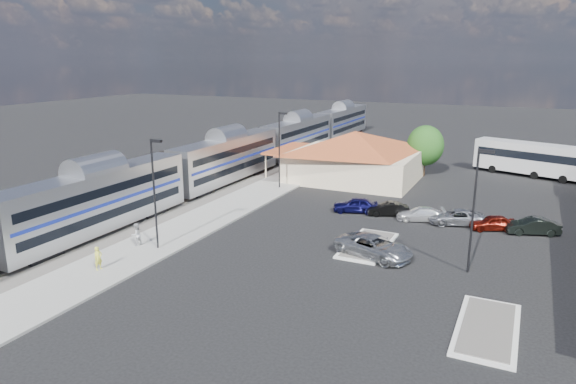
% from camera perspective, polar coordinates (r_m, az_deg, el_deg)
% --- Properties ---
extents(ground, '(280.00, 280.00, 0.00)m').
position_cam_1_polar(ground, '(42.13, 2.84, -6.08)').
color(ground, black).
rests_on(ground, ground).
extents(railbed, '(16.00, 100.00, 0.12)m').
position_cam_1_polar(railbed, '(59.08, -13.18, -0.28)').
color(railbed, '#4C4944').
rests_on(railbed, ground).
extents(platform, '(5.50, 92.00, 0.18)m').
position_cam_1_polar(platform, '(52.44, -6.79, -1.86)').
color(platform, gray).
rests_on(platform, ground).
extents(passenger_train, '(3.00, 104.00, 5.55)m').
position_cam_1_polar(passenger_train, '(63.04, -6.73, 3.56)').
color(passenger_train, silver).
rests_on(passenger_train, ground).
extents(freight_cars, '(2.80, 46.00, 4.00)m').
position_cam_1_polar(freight_cars, '(58.71, -17.10, 1.23)').
color(freight_cars, black).
rests_on(freight_cars, ground).
extents(station_depot, '(18.35, 12.24, 6.20)m').
position_cam_1_polar(station_depot, '(64.61, 7.35, 4.04)').
color(station_depot, '#C9B593').
rests_on(station_depot, ground).
extents(traffic_island_south, '(3.30, 7.50, 0.21)m').
position_cam_1_polar(traffic_island_south, '(42.64, 8.88, -5.84)').
color(traffic_island_south, silver).
rests_on(traffic_island_south, ground).
extents(traffic_island_north, '(3.30, 7.50, 0.21)m').
position_cam_1_polar(traffic_island_north, '(32.08, 21.26, -13.91)').
color(traffic_island_north, silver).
rests_on(traffic_island_north, ground).
extents(lamp_plat_s, '(1.08, 0.25, 9.00)m').
position_cam_1_polar(lamp_plat_s, '(41.10, -14.59, 0.71)').
color(lamp_plat_s, black).
rests_on(lamp_plat_s, ground).
extents(lamp_plat_n, '(1.08, 0.25, 9.00)m').
position_cam_1_polar(lamp_plat_n, '(59.26, -0.89, 5.37)').
color(lamp_plat_n, black).
rests_on(lamp_plat_n, ground).
extents(lamp_lot, '(1.08, 0.25, 9.00)m').
position_cam_1_polar(lamp_lot, '(37.79, 20.13, -0.93)').
color(lamp_lot, black).
rests_on(lamp_lot, ground).
extents(tree_depot, '(4.71, 4.71, 6.63)m').
position_cam_1_polar(tree_depot, '(68.39, 15.01, 5.01)').
color(tree_depot, '#382314').
rests_on(tree_depot, ground).
extents(suv, '(6.69, 4.49, 1.71)m').
position_cam_1_polar(suv, '(40.21, 9.54, -6.01)').
color(suv, '#A9ACB1').
rests_on(suv, ground).
extents(coach_bus, '(13.68, 6.99, 4.31)m').
position_cam_1_polar(coach_bus, '(73.50, 25.21, 3.53)').
color(coach_bus, white).
rests_on(coach_bus, ground).
extents(person_a, '(0.51, 0.69, 1.74)m').
position_cam_1_polar(person_a, '(39.38, -20.35, -6.91)').
color(person_a, '#DDDD45').
rests_on(person_a, platform).
extents(person_b, '(0.86, 1.03, 1.88)m').
position_cam_1_polar(person_b, '(43.26, -16.51, -4.55)').
color(person_b, beige).
rests_on(person_b, platform).
extents(parked_car_a, '(4.77, 3.03, 1.51)m').
position_cam_1_polar(parked_car_a, '(51.45, 7.50, -1.43)').
color(parked_car_a, '#0D0D42').
rests_on(parked_car_a, ground).
extents(parked_car_b, '(4.26, 2.80, 1.33)m').
position_cam_1_polar(parked_car_b, '(50.92, 11.02, -1.86)').
color(parked_car_b, black).
rests_on(parked_car_b, ground).
extents(parked_car_c, '(4.78, 3.14, 1.29)m').
position_cam_1_polar(parked_car_c, '(50.00, 14.48, -2.39)').
color(parked_car_c, white).
rests_on(parked_car_c, ground).
extents(parked_car_d, '(5.57, 3.86, 1.41)m').
position_cam_1_polar(parked_car_d, '(49.82, 18.16, -2.65)').
color(parked_car_d, '#919499').
rests_on(parked_car_d, ground).
extents(parked_car_e, '(4.34, 3.07, 1.37)m').
position_cam_1_polar(parked_car_e, '(49.30, 21.79, -3.19)').
color(parked_car_e, maroon).
rests_on(parked_car_e, ground).
extents(parked_car_f, '(4.73, 2.91, 1.47)m').
position_cam_1_polar(parked_car_f, '(49.54, 25.51, -3.44)').
color(parked_car_f, black).
rests_on(parked_car_f, ground).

